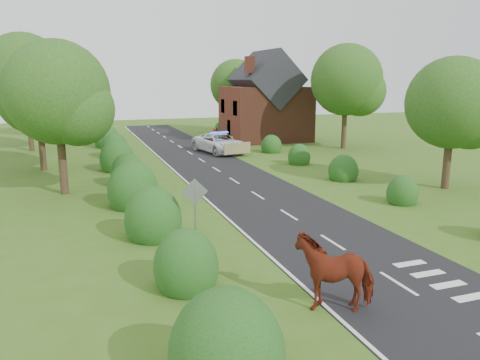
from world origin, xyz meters
name	(u,v)px	position (x,y,z in m)	size (l,w,h in m)	color
ground	(333,243)	(0.00, 0.00, 0.00)	(120.00, 120.00, 0.00)	#3C6218
road	(220,172)	(0.00, 15.00, 0.01)	(6.00, 70.00, 0.02)	black
road_markings	(206,179)	(-1.60, 12.93, 0.03)	(4.96, 70.00, 0.01)	white
hedgerow_left	(129,177)	(-6.51, 11.69, 0.75)	(2.75, 50.41, 3.00)	#184A14
hedgerow_right	(333,168)	(6.60, 11.21, 0.55)	(2.10, 45.78, 2.10)	#184A14
tree_left_a	(62,97)	(-9.75, 11.86, 5.34)	(5.74, 5.60, 8.38)	#332316
tree_left_b	(41,97)	(-11.25, 19.86, 5.04)	(5.74, 5.60, 8.07)	#332316
tree_left_c	(29,76)	(-12.70, 29.83, 6.53)	(6.97, 6.80, 10.22)	#332316
tree_left_d	(62,85)	(-10.23, 39.85, 5.64)	(6.15, 6.00, 8.89)	#332316
tree_right_a	(457,107)	(11.23, 5.87, 4.74)	(5.33, 5.20, 7.56)	#332316
tree_right_b	(350,83)	(14.29, 21.84, 5.94)	(6.56, 6.40, 9.40)	#332316
tree_right_c	(238,87)	(9.27, 37.85, 5.34)	(6.15, 6.00, 8.58)	#332316
road_sign	(195,200)	(-5.00, 2.00, 1.65)	(1.06, 0.08, 2.53)	gray
house	(265,104)	(9.49, 30.00, 3.79)	(8.00, 7.40, 9.17)	brown
cow	(334,275)	(-2.62, -4.47, 0.88)	(1.31, 2.48, 1.76)	maroon
police_van	(219,143)	(2.50, 23.42, 0.83)	(3.95, 6.46, 1.81)	white
pedestrian_red	(214,137)	(3.15, 27.27, 0.89)	(0.65, 0.43, 1.79)	#97220A
pedestrian_purple	(215,136)	(3.88, 29.26, 0.78)	(0.76, 0.59, 1.56)	#61206B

